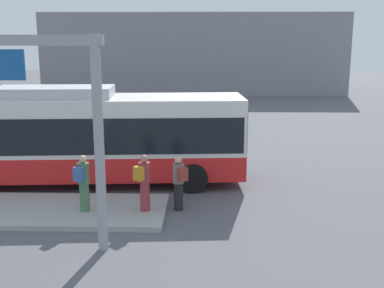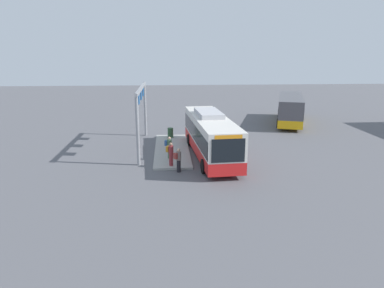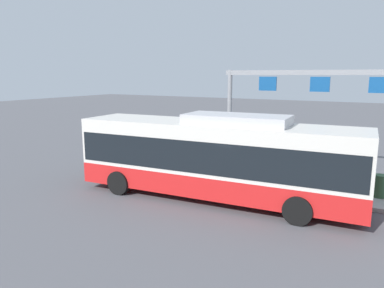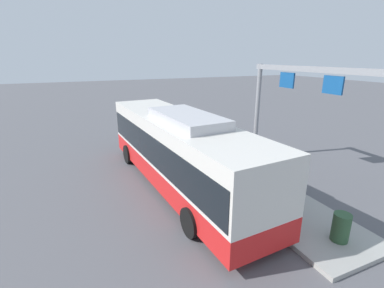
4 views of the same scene
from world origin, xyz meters
name	(u,v)px [view 3 (image 3 of 4)]	position (x,y,z in m)	size (l,w,h in m)	color
ground_plane	(215,199)	(0.00, 0.00, 0.00)	(120.00, 120.00, 0.00)	#56565B
platform_curb	(281,185)	(-1.82, -2.98, 0.08)	(10.00, 2.80, 0.16)	#9E9E99
bus_main	(216,155)	(-0.01, 0.00, 1.81)	(11.49, 3.33, 3.46)	red
person_boarding	(175,156)	(3.56, -2.62, 0.89)	(0.54, 0.61, 1.67)	black
person_waiting_near	(229,156)	(0.83, -3.22, 1.05)	(0.44, 0.58, 1.67)	#476B4C
person_waiting_mid	(197,153)	(2.57, -3.13, 1.05)	(0.54, 0.61, 1.67)	maroon
platform_sign_gantry	(319,100)	(-2.78, -5.43, 3.77)	(9.64, 0.24, 5.20)	gray
trash_bin	(380,186)	(-5.78, -3.05, 0.61)	(0.52, 0.52, 0.90)	#2D5133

